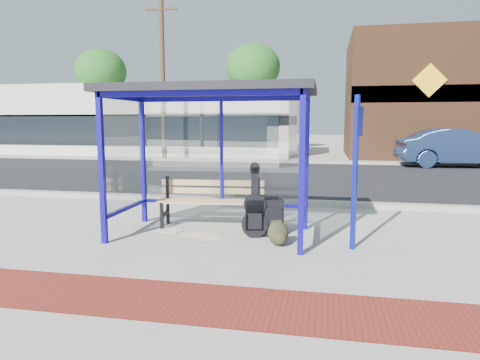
% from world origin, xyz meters
% --- Properties ---
extents(ground, '(120.00, 120.00, 0.00)m').
position_xyz_m(ground, '(0.00, 0.00, 0.00)').
color(ground, '#B2ADA0').
rests_on(ground, ground).
extents(brick_paver_strip, '(60.00, 1.00, 0.01)m').
position_xyz_m(brick_paver_strip, '(0.00, -2.60, 0.01)').
color(brick_paver_strip, maroon).
rests_on(brick_paver_strip, ground).
extents(curb_near, '(60.00, 0.25, 0.12)m').
position_xyz_m(curb_near, '(0.00, 2.90, 0.06)').
color(curb_near, gray).
rests_on(curb_near, ground).
extents(street_asphalt, '(60.00, 10.00, 0.00)m').
position_xyz_m(street_asphalt, '(0.00, 8.00, 0.00)').
color(street_asphalt, black).
rests_on(street_asphalt, ground).
extents(curb_far, '(60.00, 0.25, 0.12)m').
position_xyz_m(curb_far, '(0.00, 13.10, 0.06)').
color(curb_far, gray).
rests_on(curb_far, ground).
extents(far_sidewalk, '(60.00, 4.00, 0.01)m').
position_xyz_m(far_sidewalk, '(0.00, 15.00, 0.00)').
color(far_sidewalk, '#B2ADA0').
rests_on(far_sidewalk, ground).
extents(bus_shelter, '(3.30, 1.80, 2.42)m').
position_xyz_m(bus_shelter, '(0.00, 0.07, 2.07)').
color(bus_shelter, '#170E9D').
rests_on(bus_shelter, ground).
extents(storefront_white, '(18.00, 6.04, 4.00)m').
position_xyz_m(storefront_white, '(-9.00, 17.99, 2.00)').
color(storefront_white, silver).
rests_on(storefront_white, ground).
extents(storefront_brown, '(10.00, 7.08, 6.40)m').
position_xyz_m(storefront_brown, '(8.00, 18.49, 3.20)').
color(storefront_brown, '#59331E').
rests_on(storefront_brown, ground).
extents(tree_left, '(3.60, 3.60, 7.03)m').
position_xyz_m(tree_left, '(-14.00, 22.00, 5.45)').
color(tree_left, '#4C3826').
rests_on(tree_left, ground).
extents(tree_mid, '(3.60, 3.60, 7.03)m').
position_xyz_m(tree_mid, '(-3.00, 22.00, 5.45)').
color(tree_mid, '#4C3826').
rests_on(tree_mid, ground).
extents(utility_pole_west, '(1.60, 0.24, 8.00)m').
position_xyz_m(utility_pole_west, '(-6.00, 13.40, 4.11)').
color(utility_pole_west, '#4C3826').
rests_on(utility_pole_west, ground).
extents(bench, '(1.91, 0.62, 0.88)m').
position_xyz_m(bench, '(-0.16, 0.61, 0.50)').
color(bench, black).
rests_on(bench, ground).
extents(guitar_bag, '(0.44, 0.22, 1.15)m').
position_xyz_m(guitar_bag, '(0.72, 0.04, 0.42)').
color(guitar_bag, black).
rests_on(guitar_bag, ground).
extents(suitcase, '(0.43, 0.35, 0.66)m').
position_xyz_m(suitcase, '(0.97, 0.21, 0.30)').
color(suitcase, black).
rests_on(suitcase, ground).
extents(backpack, '(0.39, 0.37, 0.38)m').
position_xyz_m(backpack, '(1.15, -0.36, 0.18)').
color(backpack, '#282816').
rests_on(backpack, ground).
extents(sign_post, '(0.14, 0.27, 2.24)m').
position_xyz_m(sign_post, '(2.25, -0.33, 1.26)').
color(sign_post, '#0E169B').
rests_on(sign_post, ground).
extents(newspaper_a, '(0.47, 0.40, 0.01)m').
position_xyz_m(newspaper_a, '(-0.79, 0.15, 0.00)').
color(newspaper_a, white).
rests_on(newspaper_a, ground).
extents(newspaper_b, '(0.51, 0.46, 0.01)m').
position_xyz_m(newspaper_b, '(-0.31, 0.01, 0.00)').
color(newspaper_b, white).
rests_on(newspaper_b, ground).
extents(newspaper_c, '(0.51, 0.54, 0.01)m').
position_xyz_m(newspaper_c, '(-0.03, -0.10, 0.00)').
color(newspaper_c, white).
rests_on(newspaper_c, ground).
extents(parked_car, '(4.99, 2.07, 1.61)m').
position_xyz_m(parked_car, '(7.30, 12.67, 0.80)').
color(parked_car, '#1A294B').
rests_on(parked_car, ground).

